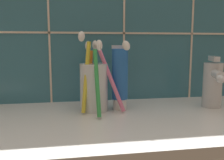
{
  "coord_description": "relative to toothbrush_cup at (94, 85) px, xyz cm",
  "views": [
    {
      "loc": [
        -12.73,
        -50.28,
        17.54
      ],
      "look_at": [
        -3.72,
        2.74,
        9.75
      ],
      "focal_mm": 40.0,
      "sensor_mm": 36.0,
      "label": 1
    }
  ],
  "objects": [
    {
      "name": "sink_counter",
      "position": [
        7.23,
        -6.66,
        -7.19
      ],
      "size": [
        79.05,
        34.82,
        2.0
      ],
      "primitive_type": "cube",
      "color": "silver",
      "rests_on": "ground"
    },
    {
      "name": "tile_wall_backsplash",
      "position": [
        7.23,
        11.0,
        18.72
      ],
      "size": [
        89.05,
        1.72,
        53.81
      ],
      "color": "#336B7F",
      "rests_on": "ground"
    },
    {
      "name": "toothbrush_cup",
      "position": [
        0.0,
        0.0,
        0.0
      ],
      "size": [
        12.11,
        13.28,
        18.34
      ],
      "color": "silver",
      "rests_on": "sink_counter"
    },
    {
      "name": "toothpaste_tube",
      "position": [
        6.11,
        0.2,
        1.38
      ],
      "size": [
        3.93,
        3.74,
        15.24
      ],
      "color": "white",
      "rests_on": "sink_counter"
    },
    {
      "name": "sink_faucet",
      "position": [
        28.94,
        -1.76,
        -0.08
      ],
      "size": [
        5.37,
        10.43,
        12.59
      ],
      "rotation": [
        0.0,
        0.0,
        -1.89
      ],
      "color": "silver",
      "rests_on": "sink_counter"
    }
  ]
}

